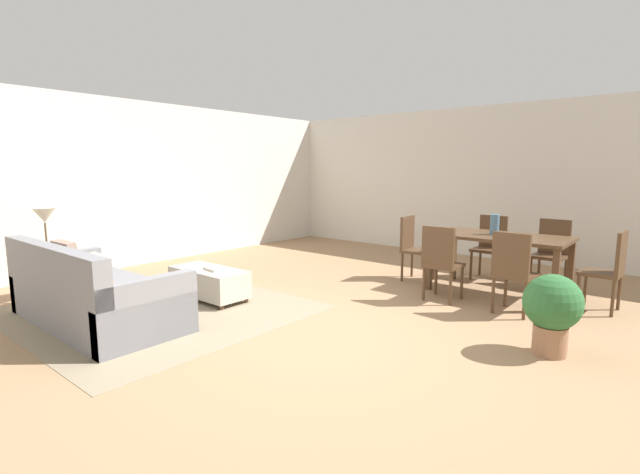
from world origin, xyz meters
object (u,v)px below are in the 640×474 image
object	(u,v)px
couch	(92,296)
table_lamp	(44,217)
dining_chair_head_east	(610,267)
dining_chair_far_left	(490,243)
dining_chair_far_right	(552,249)
dining_table	(499,242)
book_on_ottoman	(216,268)
potted_plant	(552,308)
dining_chair_near_right	(513,268)
dining_chair_head_west	(413,244)
ottoman_table	(209,282)
side_table	(48,261)
vase_centerpiece	(495,225)
dining_chair_near_left	(441,259)

from	to	relation	value
couch	table_lamp	bearing A→B (deg)	176.64
dining_chair_head_east	dining_chair_far_left	bearing A→B (deg)	154.21
dining_chair_far_right	dining_chair_head_east	xyz separation A→B (m)	(0.78, -0.78, 0.00)
dining_table	book_on_ottoman	size ratio (longest dim) A/B	6.32
dining_chair_far_right	potted_plant	bearing A→B (deg)	-76.57
dining_chair_far_left	dining_chair_head_east	size ratio (longest dim) A/B	1.00
potted_plant	dining_chair_near_right	bearing A→B (deg)	123.66
dining_chair_far_left	potted_plant	xyz separation A→B (m)	(1.41, -2.47, -0.11)
couch	dining_chair_head_west	xyz separation A→B (m)	(1.63, 3.82, 0.23)
dining_chair_near_right	ottoman_table	bearing A→B (deg)	-150.00
ottoman_table	dining_chair_near_right	bearing A→B (deg)	30.00
table_lamp	dining_chair_near_right	xyz separation A→B (m)	(4.61, 2.99, -0.49)
table_lamp	dining_chair_head_west	bearing A→B (deg)	51.33
side_table	dining_chair_head_east	bearing A→B (deg)	35.01
dining_chair_near_right	vase_centerpiece	xyz separation A→B (m)	(-0.49, 0.78, 0.37)
dining_chair_far_right	side_table	bearing A→B (deg)	-135.37
dining_chair_near_right	dining_chair_far_right	world-z (taller)	same
couch	ottoman_table	xyz separation A→B (m)	(0.20, 1.31, -0.07)
ottoman_table	potted_plant	size ratio (longest dim) A/B	1.48
dining_table	vase_centerpiece	bearing A→B (deg)	179.36
dining_chair_head_east	dining_chair_head_west	xyz separation A→B (m)	(-2.41, -0.04, 0.00)
ottoman_table	book_on_ottoman	world-z (taller)	book_on_ottoman
ottoman_table	dining_chair_head_east	xyz separation A→B (m)	(3.84, 2.55, 0.30)
vase_centerpiece	potted_plant	world-z (taller)	vase_centerpiece
couch	vase_centerpiece	world-z (taller)	vase_centerpiece
couch	dining_table	xyz separation A→B (m)	(2.82, 3.86, 0.38)
couch	dining_chair_near_left	xyz separation A→B (m)	(2.41, 3.05, 0.23)
dining_chair_head_east	potted_plant	distance (m)	1.71
vase_centerpiece	dining_table	bearing A→B (deg)	-0.64
side_table	book_on_ottoman	xyz separation A→B (m)	(1.68, 1.26, -0.07)
dining_chair_near_right	vase_centerpiece	world-z (taller)	vase_centerpiece
dining_chair_head_east	ottoman_table	bearing A→B (deg)	-146.39
side_table	dining_chair_head_east	world-z (taller)	dining_chair_head_east
dining_table	book_on_ottoman	world-z (taller)	dining_table
dining_chair_head_east	dining_chair_near_left	bearing A→B (deg)	-153.37
dining_table	dining_chair_near_left	size ratio (longest dim) A/B	1.79
dining_chair_near_left	book_on_ottoman	world-z (taller)	dining_chair_near_left
dining_chair_far_left	potted_plant	bearing A→B (deg)	-60.27
dining_chair_near_left	dining_chair_head_east	distance (m)	1.81
ottoman_table	dining_chair_far_left	world-z (taller)	dining_chair_far_left
dining_chair_near_right	dining_chair_far_left	world-z (taller)	same
dining_chair_near_right	dining_chair_head_east	distance (m)	1.12
table_lamp	dining_chair_far_left	bearing A→B (deg)	50.07
dining_chair_far_right	vase_centerpiece	world-z (taller)	vase_centerpiece
dining_table	dining_chair_head_west	world-z (taller)	dining_chair_head_west
couch	dining_chair_head_west	world-z (taller)	dining_chair_head_west
ottoman_table	dining_chair_head_east	bearing A→B (deg)	33.61
dining_chair_near_right	dining_chair_far_right	distance (m)	1.57
ottoman_table	dining_chair_far_right	xyz separation A→B (m)	(3.06, 3.34, 0.30)
dining_chair_far_right	book_on_ottoman	bearing A→B (deg)	-131.71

